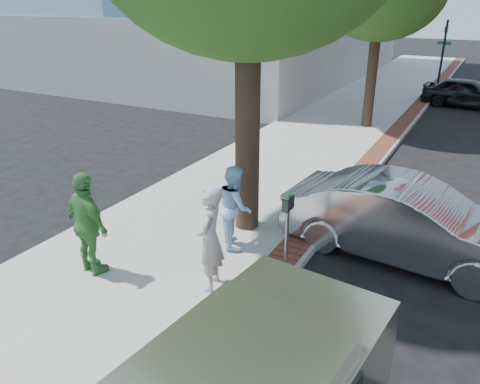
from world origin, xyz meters
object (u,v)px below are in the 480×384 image
Objects in this scene: person_officer at (235,206)px; person_green at (88,224)px; parking_meter at (288,214)px; sedan_silver at (407,222)px; person_gray at (210,239)px; bg_car at (468,93)px.

person_officer is 0.87× the size of person_green.
parking_meter reaches higher than sedan_silver.
person_gray is 2.28m from person_green.
person_green reaches higher than person_officer.
person_gray is at bearing 178.79° from bg_car.
sedan_silver is at bearing -102.61° from person_officer.
sedan_silver is at bearing -131.22° from person_green.
person_gray is 1.61m from person_officer.
bg_car is at bearing 84.02° from parking_meter.
person_gray is 4.04m from sedan_silver.
sedan_silver is at bearing -172.83° from bg_car.
parking_meter is at bearing 135.29° from sedan_silver.
person_gray is 0.47× the size of bg_car.
person_gray is 19.05m from bg_car.
person_gray is 1.11× the size of person_officer.
parking_meter is 0.78× the size of person_gray.
parking_meter is at bearing -179.04° from bg_car.
parking_meter is 1.28m from person_officer.
person_officer reaches higher than sedan_silver.
parking_meter is 1.59m from person_gray.
person_green is at bearing 104.39° from person_officer.
parking_meter is 0.30× the size of sedan_silver.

